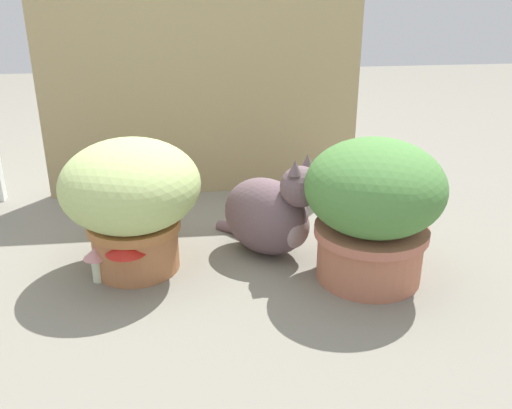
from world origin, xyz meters
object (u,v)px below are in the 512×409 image
grass_planter (131,198)px  cat (271,214)px  leafy_planter (373,206)px  mushroom_ornament_pink (96,258)px  mushroom_ornament_red (126,248)px

grass_planter → cat: (0.37, 0.04, -0.08)m
leafy_planter → mushroom_ornament_pink: leafy_planter is taller
cat → mushroom_ornament_red: cat is taller
leafy_planter → mushroom_ornament_red: leafy_planter is taller
grass_planter → mushroom_ornament_pink: grass_planter is taller
leafy_planter → grass_planter: bearing=168.9°
grass_planter → cat: size_ratio=1.07×
mushroom_ornament_pink → mushroom_ornament_red: mushroom_ornament_red is taller
leafy_planter → mushroom_ornament_pink: 0.72m
leafy_planter → cat: bearing=145.7°
mushroom_ornament_red → grass_planter: bearing=81.0°
mushroom_ornament_pink → mushroom_ornament_red: size_ratio=0.67×
leafy_planter → cat: leafy_planter is taller
grass_planter → mushroom_ornament_pink: (-0.10, -0.06, -0.14)m
grass_planter → mushroom_ornament_pink: 0.18m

